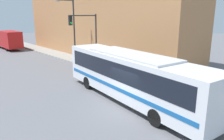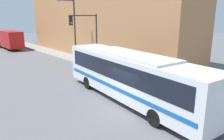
% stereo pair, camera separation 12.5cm
% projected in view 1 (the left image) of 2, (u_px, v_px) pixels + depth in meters
% --- Properties ---
extents(ground_plane, '(120.00, 120.00, 0.00)m').
position_uv_depth(ground_plane, '(123.00, 110.00, 13.39)').
color(ground_plane, slate).
extents(sidewalk, '(2.63, 70.00, 0.14)m').
position_uv_depth(sidewalk, '(57.00, 54.00, 31.68)').
color(sidewalk, gray).
rests_on(sidewalk, ground_plane).
extents(building_facade, '(6.00, 29.57, 9.50)m').
position_uv_depth(building_facade, '(97.00, 21.00, 30.18)').
color(building_facade, '#B27A4C').
rests_on(building_facade, ground_plane).
extents(city_bus, '(3.80, 12.64, 3.25)m').
position_uv_depth(city_bus, '(130.00, 74.00, 14.30)').
color(city_bus, silver).
rests_on(city_bus, ground_plane).
extents(delivery_truck, '(2.26, 7.41, 3.02)m').
position_uv_depth(delivery_truck, '(9.00, 39.00, 35.99)').
color(delivery_truck, '#B21919').
rests_on(delivery_truck, ground_plane).
extents(fire_hydrant, '(0.22, 0.30, 0.69)m').
position_uv_depth(fire_hydrant, '(138.00, 75.00, 19.08)').
color(fire_hydrant, red).
rests_on(fire_hydrant, sidewalk).
extents(traffic_light_pole, '(3.28, 0.35, 5.56)m').
position_uv_depth(traffic_light_pole, '(87.00, 32.00, 22.10)').
color(traffic_light_pole, '#2D2D2D').
rests_on(traffic_light_pole, sidewalk).
extents(street_lamp, '(2.35, 0.28, 7.17)m').
position_uv_depth(street_lamp, '(72.00, 25.00, 25.82)').
color(street_lamp, '#2D2D2D').
rests_on(street_lamp, sidewalk).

